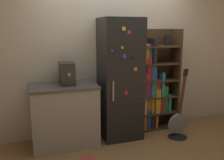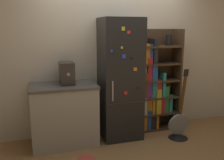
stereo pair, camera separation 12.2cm
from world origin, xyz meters
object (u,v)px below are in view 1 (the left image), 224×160
refrigerator (120,79)px  espresso_machine (67,73)px  bookshelf (153,86)px  guitar (178,127)px

refrigerator → espresso_machine: bearing=179.2°
bookshelf → guitar: (0.21, -0.51, -0.60)m
bookshelf → guitar: bearing=-67.9°
refrigerator → guitar: 1.23m
bookshelf → refrigerator: bearing=-168.2°
refrigerator → bookshelf: refrigerator is taller
espresso_machine → guitar: size_ratio=0.33×
refrigerator → guitar: bearing=-23.1°
refrigerator → espresso_machine: size_ratio=5.07×
bookshelf → guitar: bookshelf is taller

